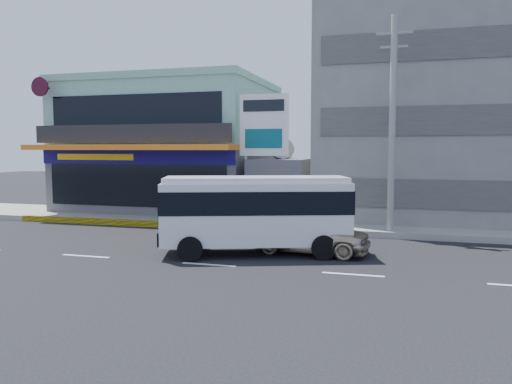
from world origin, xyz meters
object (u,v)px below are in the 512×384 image
at_px(shop_building, 173,150).
at_px(utility_pole_near, 392,125).
at_px(concrete_building, 468,97).
at_px(billboard, 264,132).
at_px(motorcycle_rider, 176,213).
at_px(satellite_dish, 281,158).
at_px(sedan, 308,233).
at_px(minibus, 256,208).

xyz_separation_m(shop_building, utility_pole_near, (14.00, -6.55, 1.15)).
bearing_deg(concrete_building, utility_pole_near, -117.76).
xyz_separation_m(concrete_building, billboard, (-10.50, -5.80, -2.07)).
bearing_deg(motorcycle_rider, utility_pole_near, 3.28).
bearing_deg(billboard, utility_pole_near, -15.48).
xyz_separation_m(concrete_building, satellite_dish, (-10.00, -4.00, -3.42)).
bearing_deg(shop_building, motorcycle_rider, -63.73).
distance_m(satellite_dish, utility_pole_near, 7.17).
distance_m(shop_building, billboard, 8.92).
bearing_deg(sedan, motorcycle_rider, 66.16).
bearing_deg(billboard, sedan, -61.06).
xyz_separation_m(shop_building, sedan, (11.00, -11.07, -3.18)).
height_order(utility_pole_near, motorcycle_rider, utility_pole_near).
relative_size(sedan, motorcycle_rider, 1.91).
bearing_deg(motorcycle_rider, concrete_building, 29.54).
bearing_deg(concrete_building, motorcycle_rider, -150.46).
bearing_deg(billboard, minibus, -77.26).
distance_m(shop_building, concrete_building, 18.28).
height_order(utility_pole_near, minibus, utility_pole_near).
distance_m(utility_pole_near, motorcycle_rider, 11.35).
height_order(satellite_dish, billboard, billboard).
bearing_deg(utility_pole_near, shop_building, 154.94).
distance_m(concrete_building, satellite_dish, 11.30).
xyz_separation_m(concrete_building, minibus, (-8.91, -12.83, -5.21)).
distance_m(concrete_building, utility_pole_near, 8.79).
bearing_deg(utility_pole_near, concrete_building, 62.24).
xyz_separation_m(satellite_dish, sedan, (3.00, -8.13, -2.76)).
bearing_deg(minibus, utility_pole_near, 46.82).
relative_size(minibus, motorcycle_rider, 3.00).
height_order(billboard, minibus, billboard).
distance_m(billboard, motorcycle_rider, 6.19).
relative_size(shop_building, billboard, 1.80).
bearing_deg(motorcycle_rider, satellite_dish, 43.20).
bearing_deg(minibus, shop_building, 127.66).
relative_size(shop_building, sedan, 2.59).
relative_size(billboard, utility_pole_near, 0.69).
distance_m(satellite_dish, sedan, 9.09).
bearing_deg(concrete_building, sedan, -119.99).
bearing_deg(minibus, sedan, 20.20).
bearing_deg(concrete_building, minibus, -124.77).
height_order(shop_building, satellite_dish, shop_building).
distance_m(utility_pole_near, minibus, 7.92).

